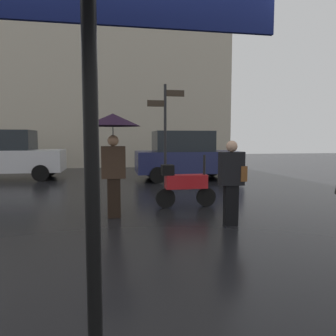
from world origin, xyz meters
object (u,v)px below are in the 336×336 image
(street_signpost, at_px, (165,128))
(parked_scooter, at_px, (184,184))
(pedestrian_with_umbrella, at_px, (113,134))
(pedestrian_with_bag, at_px, (232,178))
(parked_car_right, at_px, (7,155))
(parked_car_left, at_px, (186,155))

(street_signpost, bearing_deg, parked_scooter, -86.49)
(pedestrian_with_umbrella, bearing_deg, pedestrian_with_bag, 81.83)
(parked_scooter, distance_m, parked_car_right, 8.57)
(parked_scooter, relative_size, parked_car_right, 0.35)
(parked_scooter, relative_size, parked_car_left, 0.36)
(parked_scooter, height_order, street_signpost, street_signpost)
(pedestrian_with_umbrella, height_order, parked_scooter, pedestrian_with_umbrella)
(pedestrian_with_umbrella, xyz_separation_m, parked_scooter, (1.64, 0.72, -1.15))
(parked_car_left, relative_size, parked_car_right, 0.98)
(pedestrian_with_umbrella, bearing_deg, street_signpost, 166.65)
(parked_scooter, xyz_separation_m, street_signpost, (-0.12, 1.95, 1.36))
(pedestrian_with_umbrella, height_order, parked_car_left, pedestrian_with_umbrella)
(pedestrian_with_bag, distance_m, parked_car_right, 10.20)
(pedestrian_with_umbrella, xyz_separation_m, parked_car_right, (-4.12, 7.06, -0.72))
(pedestrian_with_bag, distance_m, parked_scooter, 1.81)
(street_signpost, bearing_deg, pedestrian_with_umbrella, -119.62)
(street_signpost, bearing_deg, parked_car_left, 66.72)
(pedestrian_with_umbrella, xyz_separation_m, parked_car_left, (2.86, 5.79, -0.75))
(parked_scooter, xyz_separation_m, parked_car_left, (1.22, 5.07, 0.40))
(parked_scooter, relative_size, street_signpost, 0.45)
(parked_car_right, bearing_deg, parked_scooter, 124.04)
(parked_car_left, bearing_deg, parked_scooter, -89.92)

